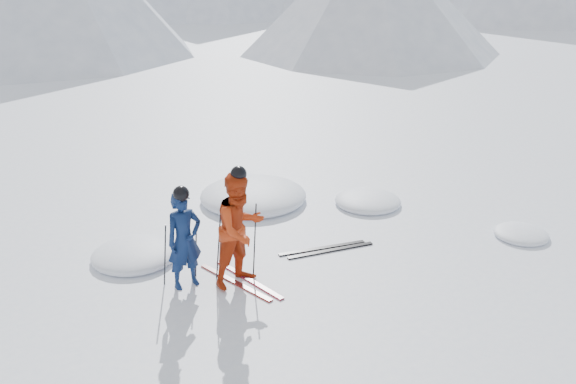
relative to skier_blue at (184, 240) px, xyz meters
name	(u,v)px	position (x,y,z in m)	size (l,w,h in m)	color
ground	(363,244)	(3.42, 0.11, -0.83)	(160.00, 160.00, 0.00)	white
skier_blue	(184,240)	(0.00, 0.00, 0.00)	(0.60, 0.40, 1.65)	#0C1D48
skier_red	(240,229)	(0.87, -0.26, 0.15)	(0.94, 0.74, 1.94)	#B8320E
pole_blue_left	(165,255)	(-0.30, 0.15, -0.28)	(0.02, 0.02, 1.10)	black
pole_blue_right	(196,246)	(0.25, 0.25, -0.28)	(0.02, 0.02, 1.10)	black
pole_red_left	(219,244)	(0.57, -0.01, -0.18)	(0.02, 0.02, 1.30)	black
pole_red_right	(255,240)	(1.17, -0.11, -0.18)	(0.02, 0.02, 1.30)	black
ski_worn_left	(235,282)	(0.75, -0.26, -0.81)	(0.09, 1.70, 0.03)	black
ski_worn_right	(249,279)	(0.99, -0.26, -0.81)	(0.09, 1.70, 0.03)	black
ski_loose_a	(322,248)	(2.64, 0.26, -0.81)	(0.09, 1.70, 0.03)	black
ski_loose_b	(331,251)	(2.74, 0.11, -0.81)	(0.09, 1.70, 0.03)	black
snow_lumps	(266,211)	(2.33, 2.31, -0.83)	(8.32, 5.51, 0.52)	white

